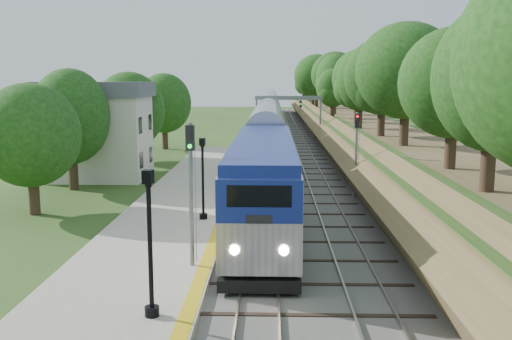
{
  "coord_description": "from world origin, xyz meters",
  "views": [
    {
      "loc": [
        0.46,
        -16.63,
        8.13
      ],
      "look_at": [
        -0.5,
        17.13,
        2.8
      ],
      "focal_mm": 40.0,
      "sensor_mm": 36.0,
      "label": 1
    }
  ],
  "objects_px": {
    "lamppost_mid": "(150,252)",
    "signal_farside": "(356,146)",
    "signal_gantry": "(288,107)",
    "train": "(269,119)",
    "station_building": "(97,130)",
    "signal_platform": "(191,179)",
    "lamppost_far": "(203,183)"
  },
  "relations": [
    {
      "from": "lamppost_far",
      "to": "signal_farside",
      "type": "height_order",
      "value": "signal_farside"
    },
    {
      "from": "signal_gantry",
      "to": "signal_platform",
      "type": "bearing_deg",
      "value": -96.32
    },
    {
      "from": "signal_farside",
      "to": "lamppost_far",
      "type": "bearing_deg",
      "value": -142.28
    },
    {
      "from": "signal_gantry",
      "to": "train",
      "type": "bearing_deg",
      "value": 101.38
    },
    {
      "from": "station_building",
      "to": "signal_platform",
      "type": "distance_m",
      "value": 25.99
    },
    {
      "from": "station_building",
      "to": "signal_farside",
      "type": "relative_size",
      "value": 1.47
    },
    {
      "from": "lamppost_mid",
      "to": "signal_platform",
      "type": "bearing_deg",
      "value": 83.46
    },
    {
      "from": "station_building",
      "to": "signal_gantry",
      "type": "height_order",
      "value": "station_building"
    },
    {
      "from": "station_building",
      "to": "lamppost_mid",
      "type": "height_order",
      "value": "station_building"
    },
    {
      "from": "lamppost_mid",
      "to": "signal_platform",
      "type": "relative_size",
      "value": 0.81
    },
    {
      "from": "signal_gantry",
      "to": "lamppost_mid",
      "type": "relative_size",
      "value": 1.71
    },
    {
      "from": "signal_farside",
      "to": "signal_platform",
      "type": "bearing_deg",
      "value": -120.28
    },
    {
      "from": "lamppost_mid",
      "to": "signal_farside",
      "type": "height_order",
      "value": "signal_farside"
    },
    {
      "from": "station_building",
      "to": "signal_platform",
      "type": "xyz_separation_m",
      "value": [
        11.1,
        -23.5,
        0.01
      ]
    },
    {
      "from": "train",
      "to": "lamppost_mid",
      "type": "height_order",
      "value": "lamppost_mid"
    },
    {
      "from": "lamppost_far",
      "to": "signal_platform",
      "type": "bearing_deg",
      "value": -86.44
    },
    {
      "from": "signal_gantry",
      "to": "train",
      "type": "distance_m",
      "value": 12.75
    },
    {
      "from": "train",
      "to": "lamppost_far",
      "type": "relative_size",
      "value": 28.25
    },
    {
      "from": "lamppost_mid",
      "to": "signal_platform",
      "type": "xyz_separation_m",
      "value": [
        0.61,
        5.29,
        1.52
      ]
    },
    {
      "from": "station_building",
      "to": "lamppost_far",
      "type": "height_order",
      "value": "station_building"
    },
    {
      "from": "train",
      "to": "lamppost_mid",
      "type": "xyz_separation_m",
      "value": [
        -3.51,
        -66.05,
        0.16
      ]
    },
    {
      "from": "lamppost_mid",
      "to": "lamppost_far",
      "type": "bearing_deg",
      "value": 89.58
    },
    {
      "from": "station_building",
      "to": "signal_gantry",
      "type": "xyz_separation_m",
      "value": [
        16.47,
        24.99,
        0.73
      ]
    },
    {
      "from": "station_building",
      "to": "signal_farside",
      "type": "distance_m",
      "value": 21.7
    },
    {
      "from": "signal_farside",
      "to": "station_building",
      "type": "bearing_deg",
      "value": 158.6
    },
    {
      "from": "train",
      "to": "signal_gantry",
      "type": "bearing_deg",
      "value": -78.62
    },
    {
      "from": "lamppost_far",
      "to": "signal_farside",
      "type": "xyz_separation_m",
      "value": [
        9.61,
        7.43,
        1.27
      ]
    },
    {
      "from": "train",
      "to": "lamppost_mid",
      "type": "bearing_deg",
      "value": -93.04
    },
    {
      "from": "station_building",
      "to": "signal_farside",
      "type": "height_order",
      "value": "station_building"
    },
    {
      "from": "train",
      "to": "signal_platform",
      "type": "distance_m",
      "value": 60.86
    },
    {
      "from": "lamppost_far",
      "to": "signal_farside",
      "type": "bearing_deg",
      "value": 37.72
    },
    {
      "from": "lamppost_far",
      "to": "train",
      "type": "bearing_deg",
      "value": 86.29
    }
  ]
}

